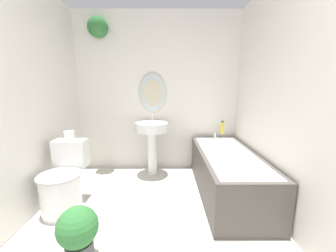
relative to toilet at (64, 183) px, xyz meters
The scene contains 9 objects.
wall_back 1.78m from the toilet, 52.77° to the left, with size 2.58×0.29×2.40m.
wall_left 0.99m from the toilet, 138.91° to the right, with size 0.06×2.98×2.40m.
wall_right 2.41m from the toilet, ahead, with size 0.06×2.98×2.40m.
toilet is the anchor object (origin of this frame).
pedestal_sink 1.29m from the toilet, 45.40° to the left, with size 0.47×0.47×0.89m.
bathtub 1.86m from the toilet, ahead, with size 0.67×1.60×0.59m.
shampoo_bottle 2.23m from the toilet, 27.73° to the left, with size 0.06×0.06×0.20m.
potted_plant 0.82m from the toilet, 57.39° to the right, with size 0.30×0.30×0.44m.
toilet_paper_roll 0.52m from the toilet, 90.00° to the left, with size 0.11×0.11×0.10m.
Camera 1 is at (0.14, -0.34, 1.30)m, focal length 22.00 mm.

